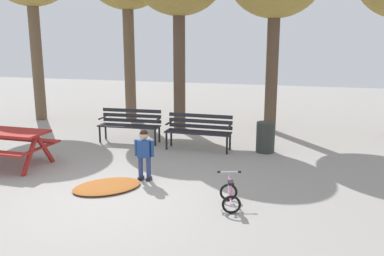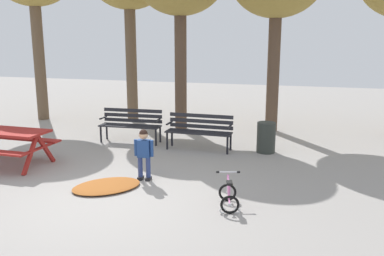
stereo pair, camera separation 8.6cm
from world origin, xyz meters
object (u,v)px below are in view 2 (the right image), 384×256
kids_bicycle (229,195)px  trash_bin (266,137)px  picnic_table (6,138)px  park_bench_left (200,129)px  park_bench_far_left (131,123)px  child_standing (144,151)px

kids_bicycle → trash_bin: bearing=86.7°
picnic_table → kids_bicycle: picnic_table is taller
park_bench_left → trash_bin: size_ratio=2.22×
park_bench_far_left → child_standing: size_ratio=1.63×
picnic_table → park_bench_far_left: 3.12m
park_bench_far_left → park_bench_left: size_ratio=1.01×
trash_bin → park_bench_far_left: bearing=179.2°
child_standing → picnic_table: bearing=179.0°
park_bench_far_left → trash_bin: (3.49, -0.05, -0.15)m
picnic_table → child_standing: 3.18m
picnic_table → trash_bin: size_ratio=2.51×
park_bench_far_left → child_standing: child_standing is taller
park_bench_left → kids_bicycle: (1.39, -3.30, -0.31)m
child_standing → trash_bin: child_standing is taller
park_bench_left → kids_bicycle: 3.59m
picnic_table → child_standing: bearing=-1.0°
park_bench_left → child_standing: 2.49m
kids_bicycle → trash_bin: 3.48m
park_bench_far_left → kids_bicycle: size_ratio=2.62×
picnic_table → park_bench_far_left: bearing=57.1°
trash_bin → kids_bicycle: bearing=-93.3°
child_standing → trash_bin: (2.01, 2.63, -0.22)m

